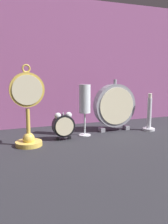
{
  "coord_description": "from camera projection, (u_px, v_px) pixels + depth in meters",
  "views": [
    {
      "loc": [
        -0.37,
        -0.85,
        0.26
      ],
      "look_at": [
        0.0,
        0.08,
        0.1
      ],
      "focal_mm": 40.0,
      "sensor_mm": 36.0,
      "label": 1
    }
  ],
  "objects": [
    {
      "name": "alarm_clock_twin_bell",
      "position": [
        63.0,
        125.0,
        0.97
      ],
      "size": [
        0.09,
        0.03,
        0.11
      ],
      "color": "black",
      "rests_on": "ground_plane"
    },
    {
      "name": "fabric_backdrop_drape",
      "position": [
        65.0,
        63.0,
        1.21
      ],
      "size": [
        1.76,
        0.01,
        0.61
      ],
      "primitive_type": "cube",
      "color": "#8E4C7F",
      "rests_on": "ground_plane"
    },
    {
      "name": "mantel_clock_silver",
      "position": [
        115.0,
        106.0,
        1.11
      ],
      "size": [
        0.19,
        0.04,
        0.23
      ],
      "color": "gray",
      "rests_on": "ground_plane"
    },
    {
      "name": "pocket_watch_on_stand",
      "position": [
        28.0,
        112.0,
        0.88
      ],
      "size": [
        0.12,
        0.1,
        0.29
      ],
      "color": "gold",
      "rests_on": "ground_plane"
    },
    {
      "name": "brass_candlestick",
      "position": [
        149.0,
        118.0,
        1.12
      ],
      "size": [
        0.06,
        0.06,
        0.17
      ],
      "color": "silver",
      "rests_on": "ground_plane"
    },
    {
      "name": "champagne_flute",
      "position": [
        85.0,
        102.0,
        1.02
      ],
      "size": [
        0.05,
        0.05,
        0.21
      ],
      "color": "silver",
      "rests_on": "ground_plane"
    },
    {
      "name": "ground_plane",
      "position": [
        92.0,
        141.0,
        0.96
      ],
      "size": [
        4.0,
        4.0,
        0.0
      ],
      "primitive_type": "plane",
      "color": "#232328"
    }
  ]
}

